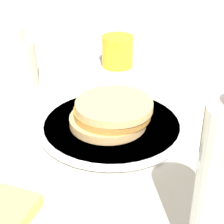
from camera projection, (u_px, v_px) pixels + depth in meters
The scene contains 5 objects.
ground_plane at pixel (97, 126), 0.68m from camera, with size 4.00×4.00×0.00m, color #BCB7AD.
plate at pixel (112, 125), 0.67m from camera, with size 0.26×0.26×0.01m.
pancake_stack at pixel (111, 113), 0.66m from camera, with size 0.14×0.15×0.04m.
juice_glass at pixel (117, 51), 0.91m from camera, with size 0.08×0.08×0.08m.
cream_jug at pixel (14, 63), 0.80m from camera, with size 0.10×0.10×0.13m.
Camera 1 is at (0.56, 0.17, 0.36)m, focal length 60.00 mm.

